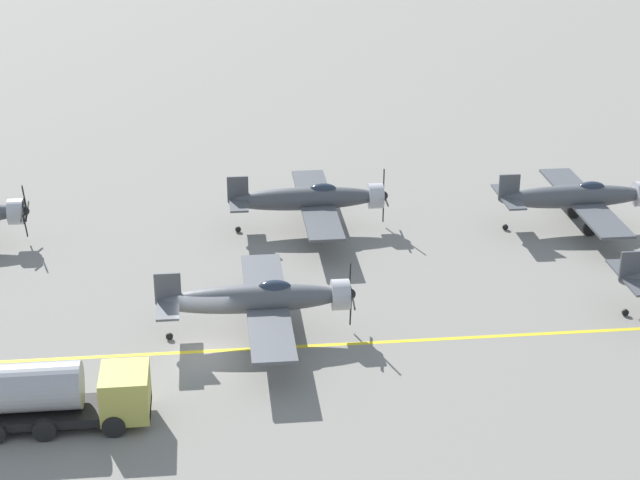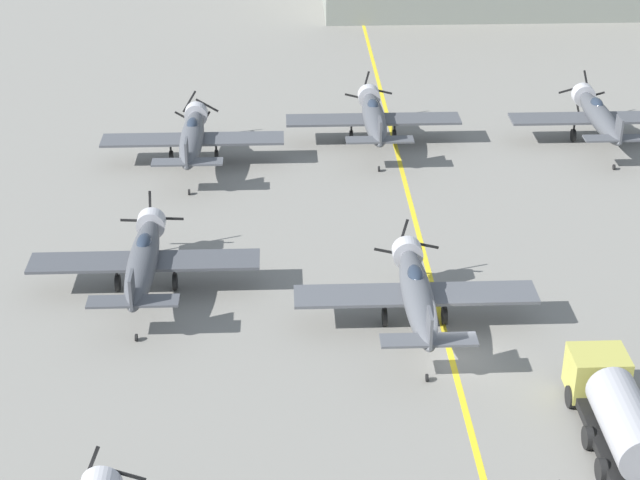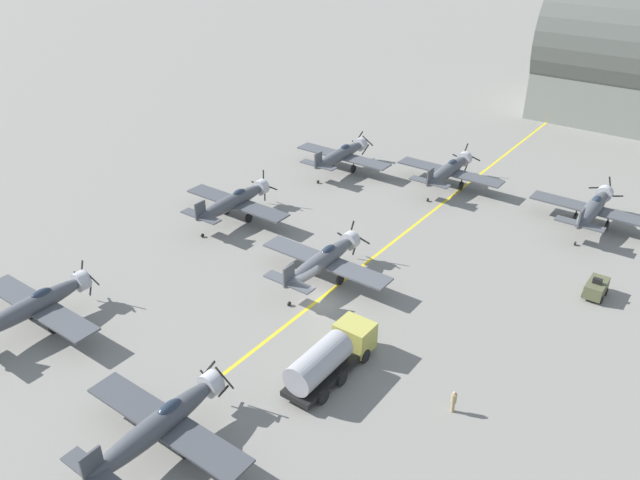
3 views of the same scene
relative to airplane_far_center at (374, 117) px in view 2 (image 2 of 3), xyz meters
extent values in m
plane|color=gray|center=(1.52, -26.41, -2.01)|extent=(400.00, 400.00, 0.00)
cube|color=yellow|center=(1.52, -26.41, -2.01)|extent=(0.30, 160.00, 0.01)
ellipsoid|color=#494C51|center=(0.00, -0.41, 0.04)|extent=(1.50, 9.50, 1.42)
cylinder|color=#B7B7BC|center=(0.00, 4.04, 0.04)|extent=(1.57, 0.90, 1.58)
ellipsoid|color=#232D3D|center=(0.00, 0.73, 0.60)|extent=(0.80, 1.70, 0.76)
cube|color=#494C51|center=(0.00, 0.35, -0.30)|extent=(12.00, 2.10, 0.16)
cube|color=#494C51|center=(0.00, -4.50, 0.19)|extent=(4.40, 1.10, 0.12)
cube|color=#494C51|center=(0.00, -4.50, 0.84)|extent=(0.14, 1.30, 1.60)
sphere|color=black|center=(0.00, 4.54, 0.04)|extent=(0.56, 0.56, 0.56)
cube|color=black|center=(0.21, 4.54, -0.81)|extent=(0.56, 0.06, 1.73)
cube|color=black|center=(0.85, 4.54, 0.25)|extent=(1.73, 0.06, 0.56)
cube|color=black|center=(-0.21, 4.54, 0.89)|extent=(0.56, 0.06, 1.73)
cube|color=black|center=(-0.85, 4.54, -0.17)|extent=(1.73, 0.06, 0.56)
cylinder|color=black|center=(-1.50, 0.35, -0.93)|extent=(0.14, 0.14, 1.26)
cylinder|color=black|center=(-1.50, 0.35, -1.56)|extent=(0.22, 0.90, 0.90)
cylinder|color=black|center=(1.50, 0.35, -0.93)|extent=(0.14, 0.14, 1.26)
cylinder|color=black|center=(1.50, 0.35, -1.56)|extent=(0.22, 0.90, 0.90)
cylinder|color=black|center=(0.00, -4.56, -1.83)|extent=(0.12, 0.36, 0.36)
cube|color=black|center=(-13.63, -37.00, 0.85)|extent=(0.79, 0.06, 1.67)
cube|color=black|center=(-12.49, -37.00, 0.37)|extent=(1.67, 0.06, 0.79)
ellipsoid|color=#4B4E53|center=(-12.19, -3.51, 0.04)|extent=(1.50, 9.50, 1.42)
cylinder|color=#B7B7BC|center=(-12.19, 0.94, 0.04)|extent=(1.57, 0.90, 1.58)
ellipsoid|color=#232D3D|center=(-12.19, -2.37, 0.60)|extent=(0.80, 1.70, 0.76)
cube|color=#4B4E53|center=(-12.19, -2.75, -0.30)|extent=(12.00, 2.10, 0.16)
cube|color=#4B4E53|center=(-12.19, -7.60, 0.19)|extent=(4.40, 1.10, 0.12)
cube|color=#4B4E53|center=(-12.19, -7.60, 0.84)|extent=(0.14, 1.30, 1.60)
sphere|color=black|center=(-12.19, 1.44, 0.04)|extent=(0.56, 0.56, 0.56)
cube|color=black|center=(-11.73, 1.44, -0.71)|extent=(1.03, 0.06, 1.57)
cube|color=black|center=(-11.44, 1.44, 0.49)|extent=(1.57, 0.06, 1.03)
cube|color=black|center=(-12.64, 1.44, 0.79)|extent=(1.03, 0.06, 1.57)
cube|color=black|center=(-12.93, 1.44, -0.42)|extent=(1.57, 0.06, 1.03)
cylinder|color=black|center=(-13.69, -2.75, -0.93)|extent=(0.14, 0.14, 1.26)
cylinder|color=black|center=(-13.69, -2.75, -1.56)|extent=(0.22, 0.90, 0.90)
cylinder|color=black|center=(-10.69, -2.75, -0.93)|extent=(0.14, 0.14, 1.26)
cylinder|color=black|center=(-10.69, -2.75, -1.56)|extent=(0.22, 0.90, 0.90)
cylinder|color=black|center=(-12.19, -7.66, -1.83)|extent=(0.12, 0.36, 0.36)
ellipsoid|color=#46484D|center=(-13.61, -20.11, 0.04)|extent=(1.50, 9.50, 1.42)
cylinder|color=#B7B7BC|center=(-13.61, -15.66, 0.04)|extent=(1.57, 0.90, 1.58)
ellipsoid|color=#232D3D|center=(-13.61, -18.97, 0.60)|extent=(0.80, 1.70, 0.76)
cube|color=#46484D|center=(-13.61, -19.35, -0.30)|extent=(12.00, 2.10, 0.16)
cube|color=#46484D|center=(-13.61, -24.20, 0.19)|extent=(4.40, 1.10, 0.12)
cube|color=#46484D|center=(-13.61, -24.20, 0.84)|extent=(0.14, 1.30, 1.60)
sphere|color=black|center=(-13.61, -15.16, 0.04)|extent=(0.56, 0.56, 0.56)
cube|color=black|center=(-13.66, -15.16, 0.91)|extent=(0.23, 0.06, 1.75)
cube|color=black|center=(-14.49, -15.16, -0.01)|extent=(1.75, 0.06, 0.23)
cube|color=black|center=(-13.57, -15.16, -0.84)|extent=(0.23, 0.06, 1.75)
cube|color=black|center=(-12.74, -15.16, 0.08)|extent=(1.75, 0.06, 0.23)
cylinder|color=black|center=(-15.11, -19.35, -0.93)|extent=(0.14, 0.14, 1.26)
cylinder|color=black|center=(-15.11, -19.35, -1.56)|extent=(0.22, 0.90, 0.90)
cylinder|color=black|center=(-12.11, -19.35, -0.93)|extent=(0.14, 0.14, 1.26)
cylinder|color=black|center=(-12.11, -19.35, -1.56)|extent=(0.22, 0.90, 0.90)
cylinder|color=black|center=(-13.61, -24.26, -1.83)|extent=(0.12, 0.36, 0.36)
ellipsoid|color=#505358|center=(0.11, -24.05, 0.04)|extent=(1.50, 9.50, 1.42)
cylinder|color=#B7B7BC|center=(0.11, -19.60, 0.04)|extent=(1.58, 0.90, 1.58)
ellipsoid|color=#232D3D|center=(0.11, -22.91, 0.60)|extent=(0.80, 1.70, 0.76)
cube|color=#505358|center=(0.11, -23.29, -0.30)|extent=(12.00, 2.10, 0.16)
cube|color=#505358|center=(0.11, -28.14, 0.19)|extent=(4.40, 1.10, 0.12)
cube|color=#505358|center=(0.11, -28.14, 0.84)|extent=(0.14, 1.30, 1.60)
sphere|color=black|center=(0.11, -19.10, 0.04)|extent=(0.56, 0.56, 0.56)
cube|color=black|center=(0.31, -19.10, -0.81)|extent=(0.55, 0.06, 1.73)
cube|color=black|center=(0.96, -19.10, 0.24)|extent=(1.73, 0.06, 0.55)
cube|color=black|center=(-0.10, -19.10, 0.89)|extent=(0.55, 0.06, 1.73)
cube|color=black|center=(-0.74, -19.10, -0.17)|extent=(1.73, 0.06, 0.55)
cylinder|color=black|center=(-1.39, -23.29, -0.93)|extent=(0.14, 0.14, 1.26)
cylinder|color=black|center=(-1.39, -23.29, -1.56)|extent=(0.22, 0.90, 0.90)
cylinder|color=black|center=(1.61, -23.29, -0.93)|extent=(0.14, 0.14, 1.26)
cylinder|color=black|center=(1.61, -23.29, -1.56)|extent=(0.22, 0.90, 0.90)
cylinder|color=black|center=(0.11, -28.20, -1.83)|extent=(0.12, 0.36, 0.36)
ellipsoid|color=#4A4C51|center=(15.47, -0.76, 0.04)|extent=(1.50, 9.50, 1.42)
cylinder|color=#B7B7BC|center=(15.47, 3.69, 0.04)|extent=(1.57, 0.90, 1.58)
ellipsoid|color=#232D3D|center=(15.47, 0.38, 0.60)|extent=(0.80, 1.70, 0.76)
cube|color=#4A4C51|center=(15.47, 0.00, -0.30)|extent=(12.00, 2.10, 0.16)
cube|color=#4A4C51|center=(15.47, -4.85, 0.19)|extent=(4.40, 1.10, 0.12)
cube|color=#4A4C51|center=(15.47, -4.85, 0.84)|extent=(0.14, 1.30, 1.60)
sphere|color=black|center=(15.47, 4.19, 0.04)|extent=(0.56, 0.56, 0.56)
cube|color=black|center=(14.63, 4.19, 0.28)|extent=(1.72, 0.06, 0.62)
cube|color=black|center=(15.22, 4.19, -0.80)|extent=(0.62, 0.06, 1.72)
cube|color=black|center=(16.31, 4.19, -0.20)|extent=(1.72, 0.06, 0.62)
cube|color=black|center=(15.71, 4.19, 0.88)|extent=(0.62, 0.06, 1.72)
cylinder|color=black|center=(13.97, 0.00, -0.93)|extent=(0.14, 0.14, 1.26)
cylinder|color=black|center=(13.97, 0.00, -1.56)|extent=(0.22, 0.90, 0.90)
cylinder|color=black|center=(16.97, 0.00, -0.93)|extent=(0.14, 0.14, 1.26)
cylinder|color=black|center=(16.97, 0.00, -1.56)|extent=(0.22, 0.90, 0.90)
cylinder|color=black|center=(15.47, -4.91, -1.83)|extent=(0.12, 0.36, 0.36)
cube|color=black|center=(7.39, -32.83, -1.39)|extent=(2.25, 8.00, 0.40)
cube|color=#B2AD4C|center=(7.39, -29.87, -0.59)|extent=(2.50, 2.08, 2.00)
cylinder|color=#9E9EA3|center=(7.39, -34.15, -0.09)|extent=(2.10, 4.96, 2.10)
cylinder|color=black|center=(6.20, -30.35, -1.51)|extent=(0.30, 1.00, 1.00)
cylinder|color=black|center=(8.58, -30.35, -1.51)|extent=(0.30, 1.00, 1.00)
cylinder|color=black|center=(6.20, -33.23, -1.51)|extent=(0.30, 1.00, 1.00)
cylinder|color=black|center=(6.20, -35.31, -1.51)|extent=(0.30, 1.00, 1.00)
camera|label=1|loc=(47.88, -25.81, 23.39)|focal=60.00mm
camera|label=2|loc=(-6.41, -68.39, 26.58)|focal=60.00mm
camera|label=3|loc=(26.07, -59.53, 26.63)|focal=35.00mm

